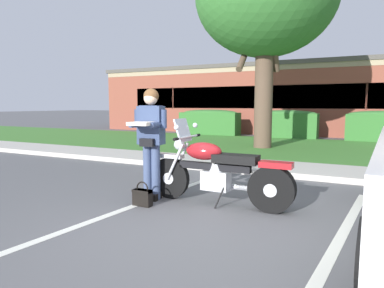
# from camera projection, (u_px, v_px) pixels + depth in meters

# --- Properties ---
(ground_plane) EXTENTS (140.00, 140.00, 0.00)m
(ground_plane) POSITION_uv_depth(u_px,v_px,m) (200.00, 224.00, 4.21)
(ground_plane) COLOR #565659
(curb_strip) EXTENTS (60.00, 0.20, 0.12)m
(curb_strip) POSITION_uv_depth(u_px,v_px,m) (266.00, 173.00, 7.07)
(curb_strip) COLOR #B7B2A8
(curb_strip) RESTS_ON ground
(concrete_walk) EXTENTS (60.00, 1.50, 0.08)m
(concrete_walk) POSITION_uv_depth(u_px,v_px,m) (275.00, 167.00, 7.83)
(concrete_walk) COLOR #B7B2A8
(concrete_walk) RESTS_ON ground
(grass_lawn) EXTENTS (60.00, 6.35, 0.06)m
(grass_lawn) POSITION_uv_depth(u_px,v_px,m) (302.00, 148.00, 11.32)
(grass_lawn) COLOR #3D752D
(grass_lawn) RESTS_ON ground
(stall_stripe_0) EXTENTS (0.60, 4.39, 0.01)m
(stall_stripe_0) POSITION_uv_depth(u_px,v_px,m) (132.00, 207.00, 4.90)
(stall_stripe_0) COLOR silver
(stall_stripe_0) RESTS_ON ground
(stall_stripe_1) EXTENTS (0.60, 4.39, 0.01)m
(stall_stripe_1) POSITION_uv_depth(u_px,v_px,m) (339.00, 240.00, 3.69)
(stall_stripe_1) COLOR silver
(stall_stripe_1) RESTS_ON ground
(motorcycle) EXTENTS (2.24, 0.82, 1.26)m
(motorcycle) POSITION_uv_depth(u_px,v_px,m) (223.00, 172.00, 4.94)
(motorcycle) COLOR black
(motorcycle) RESTS_ON ground
(rider_person) EXTENTS (0.53, 0.60, 1.70)m
(rider_person) POSITION_uv_depth(u_px,v_px,m) (151.00, 135.00, 5.19)
(rider_person) COLOR black
(rider_person) RESTS_ON ground
(handbag) EXTENTS (0.28, 0.13, 0.36)m
(handbag) POSITION_uv_depth(u_px,v_px,m) (142.00, 196.00, 4.94)
(handbag) COLOR black
(handbag) RESTS_ON ground
(hedge_left) EXTENTS (2.88, 0.90, 1.24)m
(hedge_left) POSITION_uv_depth(u_px,v_px,m) (210.00, 122.00, 16.42)
(hedge_left) COLOR #336B2D
(hedge_left) RESTS_ON ground
(hedge_center_left) EXTENTS (2.60, 0.90, 1.24)m
(hedge_center_left) POSITION_uv_depth(u_px,v_px,m) (286.00, 124.00, 14.82)
(hedge_center_left) COLOR #336B2D
(hedge_center_left) RESTS_ON ground
(hedge_center_right) EXTENTS (2.58, 0.90, 1.24)m
(hedge_center_right) POSITION_uv_depth(u_px,v_px,m) (382.00, 126.00, 13.21)
(hedge_center_right) COLOR #336B2D
(hedge_center_right) RESTS_ON ground
(brick_building) EXTENTS (28.15, 10.29, 3.55)m
(brick_building) POSITION_uv_depth(u_px,v_px,m) (365.00, 99.00, 19.06)
(brick_building) COLOR brown
(brick_building) RESTS_ON ground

